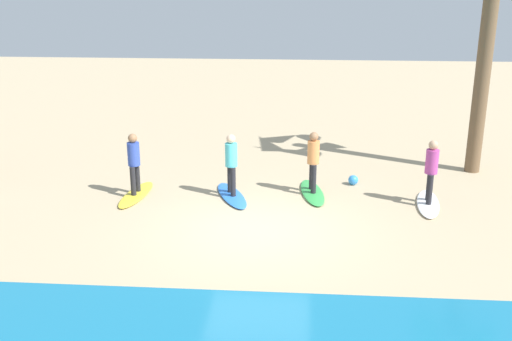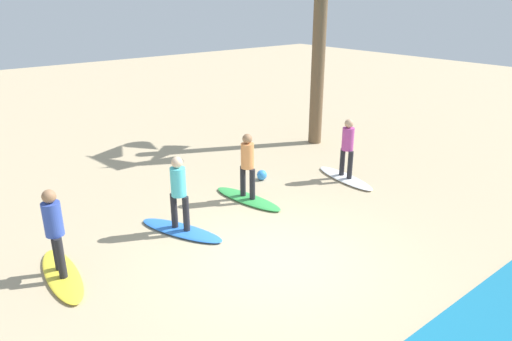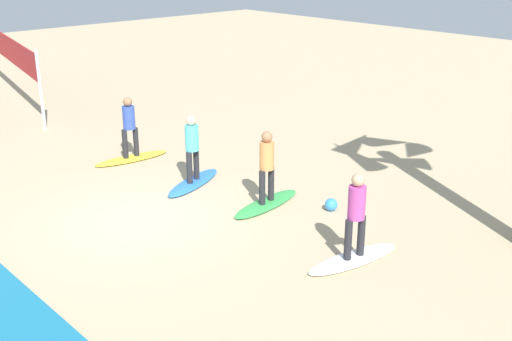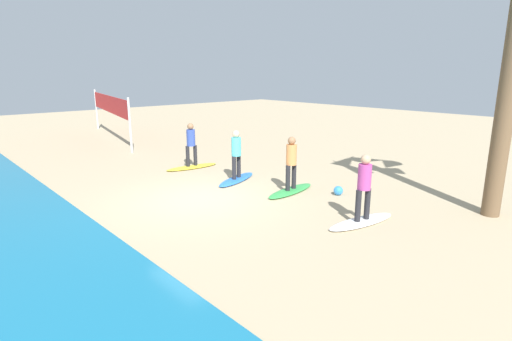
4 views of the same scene
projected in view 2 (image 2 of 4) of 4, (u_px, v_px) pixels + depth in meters
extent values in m
plane|color=tan|center=(275.00, 258.00, 9.17)|extent=(60.00, 60.00, 0.00)
ellipsoid|color=white|center=(345.00, 178.00, 13.03)|extent=(0.86, 2.16, 0.09)
cylinder|color=#232328|center=(350.00, 165.00, 12.75)|extent=(0.14, 0.14, 0.78)
cylinder|color=#232328|center=(342.00, 162.00, 13.01)|extent=(0.14, 0.14, 0.78)
cylinder|color=#B74293|center=(348.00, 139.00, 12.63)|extent=(0.32, 0.32, 0.62)
sphere|color=tan|center=(349.00, 123.00, 12.48)|extent=(0.24, 0.24, 0.24)
ellipsoid|color=green|center=(248.00, 199.00, 11.72)|extent=(0.85, 2.16, 0.09)
cylinder|color=#232328|center=(252.00, 184.00, 11.46)|extent=(0.14, 0.14, 0.78)
cylinder|color=#232328|center=(243.00, 181.00, 11.66)|extent=(0.14, 0.14, 0.78)
cylinder|color=#E58C4C|center=(247.00, 156.00, 11.32)|extent=(0.32, 0.32, 0.62)
sphere|color=#9E704C|center=(247.00, 139.00, 11.16)|extent=(0.24, 0.24, 0.24)
ellipsoid|color=blue|center=(181.00, 230.00, 10.15)|extent=(1.29, 2.16, 0.09)
cylinder|color=#232328|center=(186.00, 214.00, 9.92)|extent=(0.14, 0.14, 0.78)
cylinder|color=#232328|center=(174.00, 211.00, 10.07)|extent=(0.14, 0.14, 0.78)
cylinder|color=#4CC6D1|center=(178.00, 182.00, 9.75)|extent=(0.32, 0.32, 0.62)
sphere|color=beige|center=(177.00, 162.00, 9.60)|extent=(0.24, 0.24, 0.24)
ellipsoid|color=yellow|center=(62.00, 275.00, 8.54)|extent=(0.77, 2.15, 0.09)
cylinder|color=#232328|center=(61.00, 258.00, 8.26)|extent=(0.14, 0.14, 0.78)
cylinder|color=#232328|center=(57.00, 250.00, 8.51)|extent=(0.14, 0.14, 0.78)
cylinder|color=#334CAD|center=(53.00, 219.00, 8.14)|extent=(0.32, 0.32, 0.62)
sphere|color=#9E704C|center=(49.00, 196.00, 7.99)|extent=(0.24, 0.24, 0.24)
cylinder|color=brown|center=(318.00, 55.00, 15.28)|extent=(0.44, 0.44, 5.97)
sphere|color=#338CE5|center=(262.00, 175.00, 12.99)|extent=(0.28, 0.28, 0.28)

